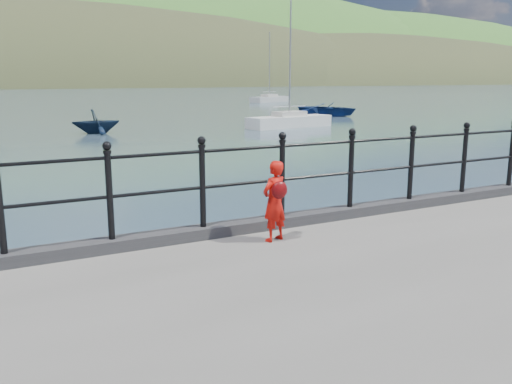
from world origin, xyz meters
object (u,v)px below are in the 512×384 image
railing (244,173)px  launch_navy (96,122)px  sailboat_far (269,99)px  sailboat_near (289,122)px  child (275,201)px  launch_blue (328,109)px

railing → launch_navy: size_ratio=7.09×
launch_navy → sailboat_far: size_ratio=0.29×
railing → sailboat_far: bearing=60.6°
railing → launch_navy: railing is taller
sailboat_near → launch_navy: bearing=163.1°
child → launch_navy: bearing=-115.2°
child → launch_blue: child is taller
launch_blue → sailboat_near: sailboat_near is taller
child → launch_navy: size_ratio=0.41×
launch_blue → launch_navy: (-19.83, -5.86, 0.14)m
railing → launch_navy: 24.72m
launch_blue → sailboat_near: (-8.29, -7.56, -0.19)m
launch_blue → sailboat_far: (7.81, 23.91, -0.19)m
sailboat_near → railing: bearing=-131.0°
railing → launch_blue: (22.83, 30.37, -1.29)m
child → sailboat_near: sailboat_near is taller
child → launch_navy: 25.24m
child → sailboat_far: (30.48, 54.84, -1.19)m
sailboat_far → sailboat_near: size_ratio=1.10×
railing → launch_blue: 38.01m
sailboat_far → railing: bearing=-144.2°
child → launch_blue: (22.67, 30.93, -1.00)m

